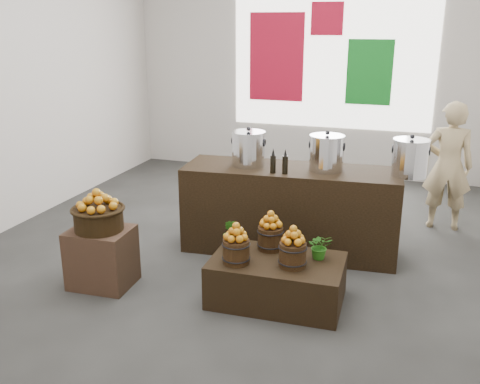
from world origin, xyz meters
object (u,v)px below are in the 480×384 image
(stock_pot_center, at_px, (326,154))
(shopper, at_px, (448,166))
(crate, at_px, (102,257))
(wicker_basket, at_px, (99,219))
(counter, at_px, (290,210))
(stock_pot_right, at_px, (410,159))
(stock_pot_left, at_px, (248,150))
(display_table, at_px, (277,280))

(stock_pot_center, xyz_separation_m, shopper, (1.28, 1.24, -0.34))
(stock_pot_center, bearing_deg, crate, -142.87)
(wicker_basket, bearing_deg, crate, 0.00)
(counter, relative_size, stock_pot_right, 6.47)
(shopper, bearing_deg, stock_pot_left, 30.18)
(wicker_basket, relative_size, display_table, 0.39)
(stock_pot_center, xyz_separation_m, stock_pot_right, (0.84, 0.07, 0.00))
(crate, distance_m, display_table, 1.70)
(counter, height_order, shopper, shopper)
(stock_pot_left, relative_size, shopper, 0.23)
(counter, height_order, stock_pot_left, stock_pot_left)
(display_table, relative_size, counter, 0.51)
(wicker_basket, height_order, stock_pot_left, stock_pot_left)
(shopper, bearing_deg, wicker_basket, 38.57)
(counter, bearing_deg, shopper, 33.19)
(display_table, xyz_separation_m, counter, (-0.16, 1.17, 0.27))
(stock_pot_right, xyz_separation_m, shopper, (0.44, 1.18, -0.34))
(crate, relative_size, stock_pot_center, 1.60)
(stock_pot_left, bearing_deg, crate, -127.56)
(wicker_basket, height_order, stock_pot_right, stock_pot_right)
(stock_pot_left, bearing_deg, wicker_basket, -127.56)
(stock_pot_left, relative_size, stock_pot_center, 1.00)
(crate, xyz_separation_m, stock_pot_left, (1.05, 1.36, 0.84))
(counter, xyz_separation_m, stock_pot_left, (-0.47, -0.04, 0.65))
(wicker_basket, relative_size, shopper, 0.29)
(crate, distance_m, stock_pot_left, 1.91)
(wicker_basket, height_order, display_table, wicker_basket)
(counter, relative_size, stock_pot_center, 6.47)
(wicker_basket, relative_size, stock_pot_left, 1.28)
(crate, bearing_deg, stock_pot_left, 52.44)
(crate, xyz_separation_m, counter, (1.52, 1.40, 0.19))
(counter, bearing_deg, stock_pot_left, -180.00)
(wicker_basket, distance_m, stock_pot_center, 2.41)
(wicker_basket, relative_size, stock_pot_right, 1.28)
(crate, xyz_separation_m, stock_pot_center, (1.88, 1.43, 0.84))
(crate, height_order, stock_pot_center, stock_pot_center)
(display_table, relative_size, stock_pot_left, 3.31)
(wicker_basket, height_order, stock_pot_center, stock_pot_center)
(wicker_basket, distance_m, shopper, 4.14)
(wicker_basket, bearing_deg, counter, 42.64)
(counter, bearing_deg, stock_pot_right, -0.00)
(crate, distance_m, counter, 2.07)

